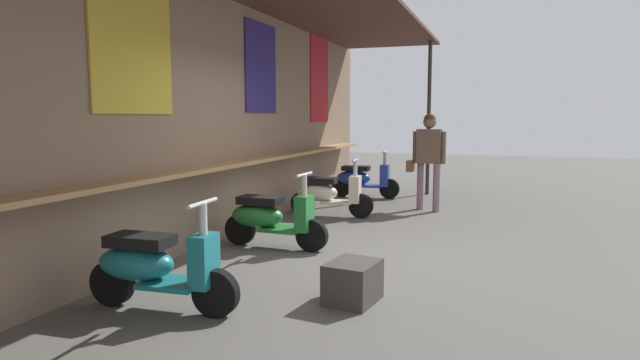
{
  "coord_description": "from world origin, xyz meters",
  "views": [
    {
      "loc": [
        -6.05,
        -1.73,
        1.64
      ],
      "look_at": [
        1.34,
        0.86,
        0.73
      ],
      "focal_mm": 30.15,
      "sensor_mm": 36.0,
      "label": 1
    }
  ],
  "objects_px": {
    "scooter_cream": "(327,193)",
    "shopper_with_handbag": "(428,152)",
    "scooter_green": "(269,217)",
    "scooter_blue": "(362,179)",
    "merchandise_crate": "(353,282)",
    "scooter_teal": "(153,266)"
  },
  "relations": [
    {
      "from": "merchandise_crate",
      "to": "shopper_with_handbag",
      "type": "bearing_deg",
      "value": 0.58
    },
    {
      "from": "scooter_cream",
      "to": "shopper_with_handbag",
      "type": "xyz_separation_m",
      "value": [
        1.13,
        -1.5,
        0.66
      ]
    },
    {
      "from": "scooter_cream",
      "to": "scooter_blue",
      "type": "bearing_deg",
      "value": 85.46
    },
    {
      "from": "scooter_teal",
      "to": "scooter_blue",
      "type": "height_order",
      "value": "same"
    },
    {
      "from": "scooter_cream",
      "to": "scooter_teal",
      "type": "bearing_deg",
      "value": -94.54
    },
    {
      "from": "scooter_teal",
      "to": "scooter_cream",
      "type": "distance_m",
      "value": 4.63
    },
    {
      "from": "scooter_green",
      "to": "scooter_teal",
      "type": "bearing_deg",
      "value": -88.25
    },
    {
      "from": "scooter_green",
      "to": "scooter_blue",
      "type": "bearing_deg",
      "value": 91.75
    },
    {
      "from": "scooter_green",
      "to": "scooter_blue",
      "type": "distance_m",
      "value": 4.53
    },
    {
      "from": "scooter_green",
      "to": "scooter_blue",
      "type": "height_order",
      "value": "same"
    },
    {
      "from": "scooter_green",
      "to": "shopper_with_handbag",
      "type": "relative_size",
      "value": 0.82
    },
    {
      "from": "scooter_green",
      "to": "shopper_with_handbag",
      "type": "distance_m",
      "value": 3.78
    },
    {
      "from": "scooter_teal",
      "to": "shopper_with_handbag",
      "type": "relative_size",
      "value": 0.82
    },
    {
      "from": "scooter_blue",
      "to": "merchandise_crate",
      "type": "height_order",
      "value": "scooter_blue"
    },
    {
      "from": "scooter_teal",
      "to": "shopper_with_handbag",
      "type": "bearing_deg",
      "value": 72.3
    },
    {
      "from": "scooter_blue",
      "to": "merchandise_crate",
      "type": "xyz_separation_m",
      "value": [
        -6.12,
        -1.55,
        -0.21
      ]
    },
    {
      "from": "scooter_blue",
      "to": "shopper_with_handbag",
      "type": "relative_size",
      "value": 0.82
    },
    {
      "from": "scooter_cream",
      "to": "shopper_with_handbag",
      "type": "relative_size",
      "value": 0.82
    },
    {
      "from": "scooter_teal",
      "to": "scooter_green",
      "type": "height_order",
      "value": "same"
    },
    {
      "from": "scooter_teal",
      "to": "scooter_cream",
      "type": "bearing_deg",
      "value": 86.88
    },
    {
      "from": "shopper_with_handbag",
      "to": "merchandise_crate",
      "type": "height_order",
      "value": "shopper_with_handbag"
    },
    {
      "from": "scooter_green",
      "to": "scooter_blue",
      "type": "xyz_separation_m",
      "value": [
        4.53,
        -0.0,
        0.0
      ]
    }
  ]
}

